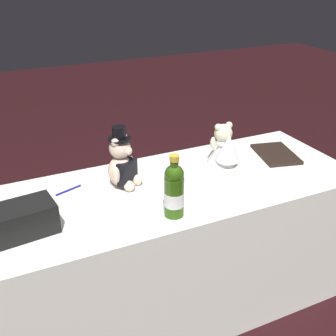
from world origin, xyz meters
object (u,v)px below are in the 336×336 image
(champagne_bottle, at_px, (174,190))
(gift_case_black, at_px, (13,222))
(teddy_bear_bride, at_px, (224,147))
(guestbook, at_px, (276,154))
(teddy_bear_groom, at_px, (122,164))
(signing_pen, at_px, (67,191))

(champagne_bottle, xyz_separation_m, gift_case_black, (0.64, -0.13, -0.06))
(gift_case_black, bearing_deg, champagne_bottle, 168.30)
(teddy_bear_bride, xyz_separation_m, guestbook, (-0.32, 0.04, -0.09))
(guestbook, bearing_deg, teddy_bear_groom, 11.49)
(teddy_bear_groom, distance_m, signing_pen, 0.29)
(champagne_bottle, distance_m, gift_case_black, 0.66)
(champagne_bottle, relative_size, guestbook, 1.00)
(signing_pen, xyz_separation_m, guestbook, (-1.15, 0.09, 0.00))
(teddy_bear_bride, height_order, signing_pen, teddy_bear_bride)
(teddy_bear_bride, distance_m, signing_pen, 0.83)
(teddy_bear_bride, distance_m, guestbook, 0.33)
(teddy_bear_bride, relative_size, signing_pen, 1.64)
(champagne_bottle, xyz_separation_m, signing_pen, (0.37, -0.40, -0.12))
(gift_case_black, bearing_deg, teddy_bear_bride, -169.22)
(signing_pen, xyz_separation_m, gift_case_black, (0.27, 0.26, 0.06))
(gift_case_black, relative_size, guestbook, 1.23)
(champagne_bottle, relative_size, gift_case_black, 0.81)
(teddy_bear_groom, height_order, teddy_bear_bride, teddy_bear_groom)
(champagne_bottle, height_order, guestbook, champagne_bottle)
(guestbook, bearing_deg, teddy_bear_bride, 7.30)
(champagne_bottle, xyz_separation_m, guestbook, (-0.78, -0.30, -0.11))
(champagne_bottle, bearing_deg, teddy_bear_groom, -72.73)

